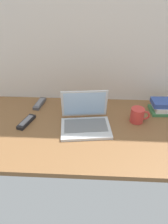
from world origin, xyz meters
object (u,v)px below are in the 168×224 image
object	(u,v)px
remote_control_near	(40,103)
coffee_mug	(138,115)
remote_control_far	(26,122)
laptop	(85,120)
book_stack	(166,106)

from	to	relation	value
remote_control_near	coffee_mug	bearing A→B (deg)	-14.29
coffee_mug	remote_control_near	bearing A→B (deg)	165.71
remote_control_near	remote_control_far	size ratio (longest dim) A/B	0.99
laptop	remote_control_far	bearing A→B (deg)	179.42
remote_control_far	remote_control_near	bearing A→B (deg)	82.12
book_stack	laptop	bearing A→B (deg)	-161.05
laptop	coffee_mug	xyz separation A→B (m)	(0.34, 0.06, 0.00)
remote_control_near	book_stack	world-z (taller)	book_stack
laptop	book_stack	size ratio (longest dim) A/B	1.55
coffee_mug	remote_control_near	xyz separation A→B (m)	(-0.70, 0.18, -0.04)
remote_control_near	remote_control_far	distance (m)	0.24
laptop	remote_control_far	size ratio (longest dim) A/B	2.01
remote_control_near	book_stack	xyz separation A→B (m)	(0.92, -0.05, 0.03)
book_stack	remote_control_near	bearing A→B (deg)	176.97
laptop	remote_control_near	size ratio (longest dim) A/B	2.03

